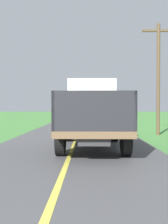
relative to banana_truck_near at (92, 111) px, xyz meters
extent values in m
cube|color=#2D2D30|center=(-0.02, -0.94, -0.79)|extent=(0.90, 5.51, 0.24)
cube|color=brown|center=(-0.02, -0.94, -0.59)|extent=(2.30, 5.80, 0.20)
cube|color=silver|center=(-0.02, 1.01, 0.46)|extent=(2.10, 1.90, 1.90)
cube|color=black|center=(-0.02, 1.96, 0.79)|extent=(1.78, 0.02, 0.76)
cube|color=#232328|center=(-1.13, -1.92, 0.06)|extent=(0.08, 3.85, 1.10)
cube|color=#232328|center=(1.09, -1.92, 0.06)|extent=(0.08, 3.85, 1.10)
cube|color=#232328|center=(-0.02, -3.80, 0.06)|extent=(2.30, 0.08, 1.10)
cube|color=#232328|center=(-0.02, -0.03, 0.06)|extent=(2.30, 0.08, 1.10)
cylinder|color=black|center=(-1.07, 0.86, -0.89)|extent=(0.28, 1.00, 1.00)
cylinder|color=black|center=(1.03, 0.86, -0.89)|extent=(0.28, 1.00, 1.00)
cylinder|color=black|center=(-1.07, -2.54, -0.89)|extent=(0.28, 1.00, 1.00)
cylinder|color=black|center=(1.03, -2.54, -0.89)|extent=(0.28, 1.00, 1.00)
ellipsoid|color=#ABCC22|center=(0.38, -2.50, 0.36)|extent=(0.53, 0.51, 0.46)
ellipsoid|color=#B0CA33|center=(-0.73, -2.53, 0.00)|extent=(0.46, 0.46, 0.48)
ellipsoid|color=#A4BD27|center=(0.59, -1.05, -0.28)|extent=(0.50, 0.50, 0.39)
ellipsoid|color=gold|center=(0.05, -1.32, -0.01)|extent=(0.53, 0.49, 0.38)
ellipsoid|color=#ABC629|center=(0.76, -0.51, -0.29)|extent=(0.59, 0.54, 0.44)
ellipsoid|color=#B4C32F|center=(0.55, -0.77, 0.00)|extent=(0.54, 0.65, 0.40)
ellipsoid|color=#A8D32E|center=(0.82, -0.46, -0.02)|extent=(0.50, 0.53, 0.46)
cylinder|color=brown|center=(3.97, 4.13, 1.81)|extent=(0.20, 0.20, 6.57)
cube|color=brown|center=(3.97, 4.13, 4.70)|extent=(1.91, 0.12, 0.12)
camera|label=1|loc=(-0.19, -10.32, 0.15)|focal=38.92mm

